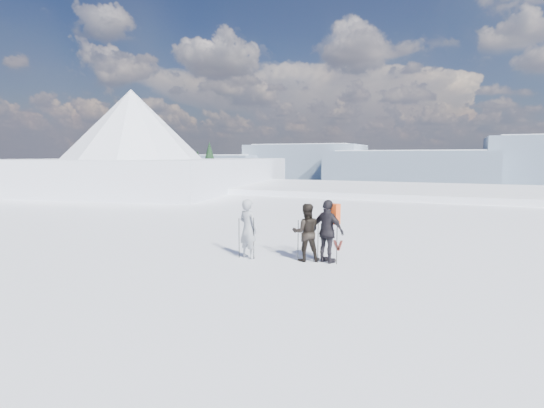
{
  "coord_description": "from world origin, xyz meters",
  "views": [
    {
      "loc": [
        3.12,
        -9.9,
        3.32
      ],
      "look_at": [
        -2.45,
        3.0,
        1.72
      ],
      "focal_mm": 28.0,
      "sensor_mm": 36.0,
      "label": 1
    }
  ],
  "objects_px": {
    "skier_dark": "(306,232)",
    "skier_pack": "(328,231)",
    "skier_grey": "(248,229)",
    "skis_loose": "(338,245)"
  },
  "relations": [
    {
      "from": "skier_grey",
      "to": "skier_dark",
      "type": "bearing_deg",
      "value": -149.86
    },
    {
      "from": "skier_dark",
      "to": "skier_pack",
      "type": "xyz_separation_m",
      "value": [
        0.69,
        0.05,
        0.07
      ]
    },
    {
      "from": "skier_grey",
      "to": "skier_dark",
      "type": "distance_m",
      "value": 1.9
    },
    {
      "from": "skier_dark",
      "to": "skier_pack",
      "type": "height_order",
      "value": "skier_pack"
    },
    {
      "from": "skis_loose",
      "to": "skier_grey",
      "type": "bearing_deg",
      "value": -126.03
    },
    {
      "from": "skier_pack",
      "to": "skis_loose",
      "type": "height_order",
      "value": "skier_pack"
    },
    {
      "from": "skier_dark",
      "to": "skis_loose",
      "type": "relative_size",
      "value": 1.08
    },
    {
      "from": "skier_grey",
      "to": "skis_loose",
      "type": "xyz_separation_m",
      "value": [
        2.22,
        3.05,
        -0.95
      ]
    },
    {
      "from": "skier_pack",
      "to": "skis_loose",
      "type": "distance_m",
      "value": 2.8
    },
    {
      "from": "skier_grey",
      "to": "skier_dark",
      "type": "xyz_separation_m",
      "value": [
        1.86,
        0.38,
        -0.05
      ]
    }
  ]
}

